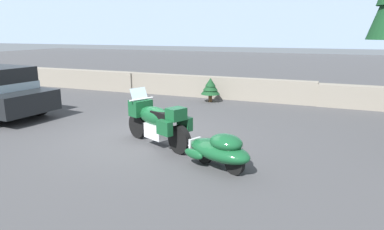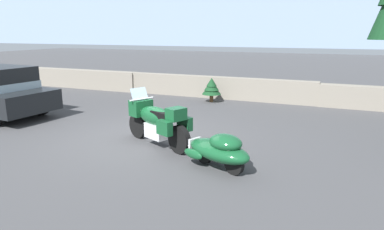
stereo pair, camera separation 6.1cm
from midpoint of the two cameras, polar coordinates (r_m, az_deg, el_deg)
ground_plane at (r=9.23m, az=-8.18°, el=-3.69°), size 80.00×80.00×0.00m
stone_guard_wall at (r=14.63m, az=3.15°, el=4.56°), size 24.00×0.61×0.90m
distant_ridgeline at (r=103.89m, az=20.59°, el=15.60°), size 240.00×80.00×16.00m
touring_motorcycle at (r=8.42m, az=-6.03°, el=-0.89°), size 2.16×1.31×1.33m
car_shaped_trailer at (r=7.00m, az=4.30°, el=-5.66°), size 2.15×1.26×0.76m
pine_sapling_near at (r=13.69m, az=2.92°, el=4.64°), size 0.76×0.76×0.96m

